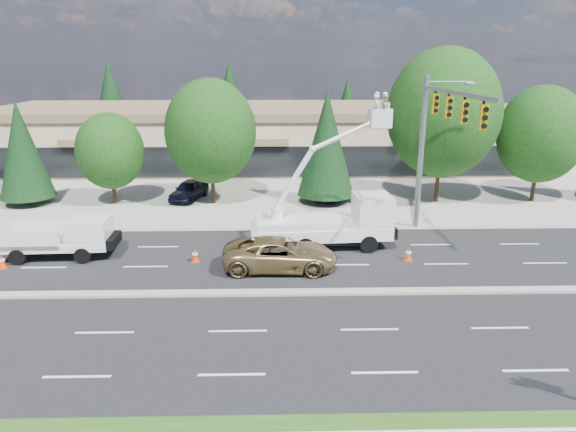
{
  "coord_description": "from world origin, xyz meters",
  "views": [
    {
      "loc": [
        1.5,
        -20.46,
        9.82
      ],
      "look_at": [
        2.06,
        3.78,
        2.4
      ],
      "focal_mm": 32.0,
      "sensor_mm": 36.0,
      "label": 1
    }
  ],
  "objects_px": {
    "utility_pickup": "(65,241)",
    "bucket_truck": "(336,215)",
    "signal_mast": "(435,132)",
    "minivan": "(280,254)"
  },
  "relations": [
    {
      "from": "bucket_truck",
      "to": "minivan",
      "type": "distance_m",
      "value": 4.43
    },
    {
      "from": "utility_pickup",
      "to": "bucket_truck",
      "type": "bearing_deg",
      "value": 2.53
    },
    {
      "from": "signal_mast",
      "to": "minivan",
      "type": "xyz_separation_m",
      "value": [
        -8.38,
        -4.24,
        -5.29
      ]
    },
    {
      "from": "signal_mast",
      "to": "bucket_truck",
      "type": "bearing_deg",
      "value": -167.12
    },
    {
      "from": "bucket_truck",
      "to": "signal_mast",
      "type": "bearing_deg",
      "value": 8.71
    },
    {
      "from": "signal_mast",
      "to": "minivan",
      "type": "bearing_deg",
      "value": -153.13
    },
    {
      "from": "utility_pickup",
      "to": "bucket_truck",
      "type": "relative_size",
      "value": 0.66
    },
    {
      "from": "signal_mast",
      "to": "utility_pickup",
      "type": "xyz_separation_m",
      "value": [
        -19.45,
        -2.41,
        -5.2
      ]
    },
    {
      "from": "signal_mast",
      "to": "bucket_truck",
      "type": "distance_m",
      "value": 6.9
    },
    {
      "from": "utility_pickup",
      "to": "bucket_truck",
      "type": "distance_m",
      "value": 14.22
    }
  ]
}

